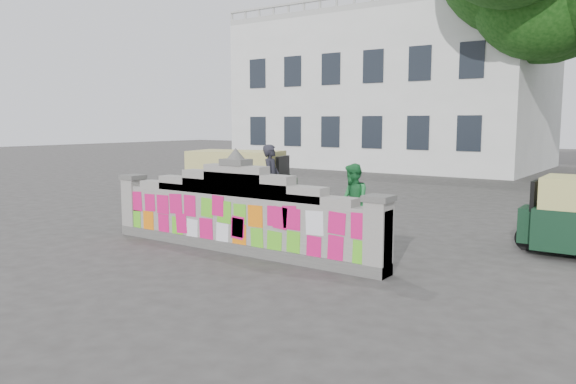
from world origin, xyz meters
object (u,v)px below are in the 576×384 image
object	(u,v)px
rickshaw_left	(239,181)
cyclist_rider	(271,189)
cyclist_bike	(271,204)
pedestrian	(352,202)

from	to	relation	value
rickshaw_left	cyclist_rider	bearing A→B (deg)	-39.77
cyclist_rider	rickshaw_left	xyz separation A→B (m)	(-1.75, 0.84, 0.04)
cyclist_bike	rickshaw_left	world-z (taller)	rickshaw_left
cyclist_bike	pedestrian	bearing A→B (deg)	-123.32
pedestrian	rickshaw_left	xyz separation A→B (m)	(-4.30, 1.35, 0.07)
cyclist_rider	pedestrian	bearing A→B (deg)	-123.32
cyclist_bike	pedestrian	size ratio (longest dim) A/B	1.17
cyclist_bike	pedestrian	world-z (taller)	pedestrian
cyclist_bike	cyclist_rider	size ratio (longest dim) A/B	1.12
cyclist_rider	pedestrian	distance (m)	2.60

